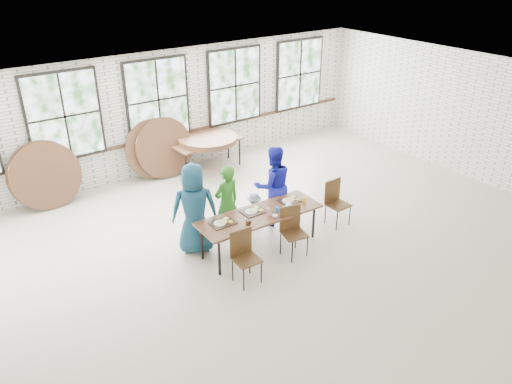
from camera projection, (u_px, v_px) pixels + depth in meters
room at (158, 101)px, 11.90m from camera, size 12.00×12.00×12.00m
dining_table at (260, 216)px, 9.23m from camera, size 2.42×0.87×0.74m
chair_near_left at (244, 252)px, 8.40m from camera, size 0.44×0.43×0.95m
chair_near_right at (292, 227)px, 9.14m from camera, size 0.50×0.48×0.95m
chair_spare at (335, 199)px, 10.15m from camera, size 0.43×0.42×0.95m
adult_teal at (194, 209)px, 9.10m from camera, size 1.01×0.86×1.75m
adult_green at (227, 203)px, 9.51m from camera, size 0.60×0.43×1.55m
toddler at (254, 211)px, 10.01m from camera, size 0.57×0.42×0.78m
adult_blue at (273, 186)px, 10.05m from camera, size 0.96×0.84×1.67m
storage_table at (208, 143)px, 12.58m from camera, size 1.85×0.89×0.74m
tabletop_clutter at (267, 211)px, 9.24m from camera, size 1.97×0.64×0.11m
round_tops_stacked at (208, 139)px, 12.53m from camera, size 1.50×1.50×0.13m
round_tops_leaning at (106, 161)px, 11.45m from camera, size 4.34×0.49×1.48m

